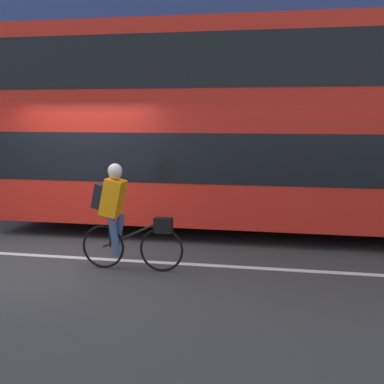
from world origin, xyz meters
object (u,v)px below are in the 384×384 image
(cyclist_on_bike, at_px, (121,213))
(trash_bin, at_px, (280,188))
(bus, at_px, (270,120))
(street_sign_post, at_px, (105,145))

(cyclist_on_bike, height_order, trash_bin, cyclist_on_bike)
(bus, height_order, cyclist_on_bike, bus)
(trash_bin, bearing_deg, bus, -92.63)
(bus, distance_m, trash_bin, 3.08)
(cyclist_on_bike, relative_size, street_sign_post, 0.63)
(cyclist_on_bike, bearing_deg, bus, 55.73)
(trash_bin, bearing_deg, street_sign_post, -179.92)
(bus, xyz_separation_m, trash_bin, (0.12, 2.60, -1.66))
(cyclist_on_bike, bearing_deg, trash_bin, 69.07)
(cyclist_on_bike, distance_m, trash_bin, 5.92)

